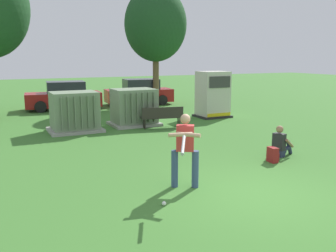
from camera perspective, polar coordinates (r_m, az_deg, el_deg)
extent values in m
plane|color=#3D752D|center=(8.50, 13.59, -10.36)|extent=(96.00, 96.00, 0.00)
cube|color=#9E9B93|center=(15.55, -14.23, -0.56)|extent=(2.10, 1.70, 0.12)
cube|color=gray|center=(15.41, -14.37, 2.39)|extent=(1.80, 1.40, 1.50)
cube|color=#63755B|center=(14.56, -16.21, 1.83)|extent=(0.06, 0.12, 1.27)
cube|color=#63755B|center=(14.60, -15.22, 1.90)|extent=(0.06, 0.12, 1.27)
cube|color=#63755B|center=(14.65, -14.25, 1.98)|extent=(0.06, 0.12, 1.27)
cube|color=#63755B|center=(14.71, -13.27, 2.05)|extent=(0.06, 0.12, 1.27)
cube|color=#63755B|center=(14.76, -12.31, 2.13)|extent=(0.06, 0.12, 1.27)
cube|color=#63755B|center=(14.82, -11.35, 2.20)|extent=(0.06, 0.12, 1.27)
cube|color=#9E9B93|center=(16.51, -5.28, 0.37)|extent=(2.10, 1.70, 0.12)
cube|color=gray|center=(16.39, -5.33, 3.16)|extent=(1.80, 1.40, 1.50)
cube|color=#63755B|center=(15.46, -6.54, 2.69)|extent=(0.06, 0.12, 1.27)
cube|color=#63755B|center=(15.55, -5.66, 2.75)|extent=(0.06, 0.12, 1.27)
cube|color=#63755B|center=(15.64, -4.78, 2.81)|extent=(0.06, 0.12, 1.27)
cube|color=#63755B|center=(15.73, -3.91, 2.87)|extent=(0.06, 0.12, 1.27)
cube|color=#63755B|center=(15.83, -3.06, 2.93)|extent=(0.06, 0.12, 1.27)
cube|color=#63755B|center=(15.93, -2.21, 2.98)|extent=(0.06, 0.12, 1.27)
cube|color=#262626|center=(18.79, 6.89, 1.57)|extent=(1.60, 1.40, 0.10)
cube|color=beige|center=(18.64, 6.97, 5.06)|extent=(1.40, 1.20, 2.20)
cube|color=#383838|center=(18.07, 8.08, 6.78)|extent=(1.19, 0.04, 0.55)
cube|color=yellow|center=(18.25, 7.95, 1.75)|extent=(1.33, 0.04, 0.16)
cube|color=#2D2823|center=(15.73, -0.96, 1.34)|extent=(1.84, 0.75, 0.05)
cube|color=#2D2823|center=(15.52, -0.81, 2.13)|extent=(1.77, 0.40, 0.44)
cylinder|color=#2D2823|center=(15.75, -3.78, 0.45)|extent=(0.06, 0.06, 0.42)
cylinder|color=#2D2823|center=(16.09, 1.58, 0.70)|extent=(0.06, 0.06, 0.42)
cylinder|color=#2D2823|center=(15.48, -3.59, 0.27)|extent=(0.06, 0.06, 0.42)
cylinder|color=#2D2823|center=(15.83, 1.86, 0.52)|extent=(0.06, 0.06, 0.42)
cylinder|color=#384C75|center=(8.60, 4.26, -6.72)|extent=(0.16, 0.16, 0.88)
cylinder|color=#384C75|center=(8.62, 1.04, -6.66)|extent=(0.16, 0.16, 0.88)
cube|color=red|center=(8.41, 2.69, -1.88)|extent=(0.47, 0.41, 0.60)
sphere|color=tan|center=(8.33, 2.72, 1.11)|extent=(0.23, 0.23, 0.23)
cylinder|color=tan|center=(8.01, 3.24, -1.36)|extent=(0.41, 0.47, 0.09)
cylinder|color=tan|center=(8.02, 1.95, -1.34)|extent=(0.55, 0.20, 0.09)
cylinder|color=#B2B2B7|center=(7.37, 2.38, -3.01)|extent=(0.49, 0.76, 0.21)
sphere|color=#B2B2B7|center=(7.76, 2.52, -1.74)|extent=(0.08, 0.08, 0.08)
sphere|color=white|center=(7.70, -0.63, -11.96)|extent=(0.09, 0.09, 0.09)
cube|color=#282D4C|center=(11.78, 16.80, -4.06)|extent=(0.32, 0.39, 0.20)
cube|color=#262628|center=(11.70, 16.90, -2.36)|extent=(0.31, 0.41, 0.52)
sphere|color=#9E7051|center=(11.62, 17.00, -0.48)|extent=(0.22, 0.22, 0.22)
cylinder|color=#282D4C|center=(11.99, 16.99, -3.23)|extent=(0.47, 0.25, 0.13)
cylinder|color=#282D4C|center=(12.18, 17.54, -3.02)|extent=(0.32, 0.19, 0.46)
cylinder|color=#282D4C|center=(11.89, 17.81, -3.39)|extent=(0.47, 0.25, 0.13)
cylinder|color=#282D4C|center=(12.08, 18.36, -3.18)|extent=(0.32, 0.19, 0.46)
cylinder|color=#9E7051|center=(12.01, 16.50, -2.22)|extent=(0.42, 0.19, 0.32)
cylinder|color=#9E7051|center=(11.78, 18.40, -2.57)|extent=(0.42, 0.19, 0.32)
cube|color=maroon|center=(11.06, 15.97, -4.33)|extent=(0.22, 0.33, 0.44)
cube|color=maroon|center=(11.16, 16.48, -4.58)|extent=(0.08, 0.23, 0.22)
cylinder|color=brown|center=(22.87, -1.90, 6.99)|extent=(0.38, 0.38, 3.05)
ellipsoid|color=#1E4723|center=(22.90, -1.95, 15.55)|extent=(3.75, 3.75, 4.46)
cube|color=maroon|center=(22.10, -15.94, 3.99)|extent=(4.36, 2.13, 0.80)
cube|color=#262B33|center=(22.05, -15.64, 5.87)|extent=(2.25, 1.77, 0.64)
cylinder|color=black|center=(21.24, -19.23, 2.84)|extent=(0.66, 0.29, 0.64)
cylinder|color=black|center=(22.93, -19.31, 3.37)|extent=(0.66, 0.29, 0.64)
cylinder|color=black|center=(21.42, -12.25, 3.26)|extent=(0.66, 0.29, 0.64)
cylinder|color=black|center=(23.10, -12.84, 3.76)|extent=(0.66, 0.29, 0.64)
cube|color=maroon|center=(23.62, -4.56, 4.78)|extent=(4.36, 2.14, 0.80)
cube|color=#262B33|center=(23.60, -4.24, 6.53)|extent=(2.25, 1.77, 0.64)
cylinder|color=black|center=(22.52, -7.18, 3.77)|extent=(0.66, 0.29, 0.64)
cylinder|color=black|center=(24.17, -8.08, 4.22)|extent=(0.66, 0.29, 0.64)
cylinder|color=black|center=(23.23, -0.89, 4.06)|extent=(0.66, 0.29, 0.64)
cylinder|color=black|center=(24.83, -2.18, 4.49)|extent=(0.66, 0.29, 0.64)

